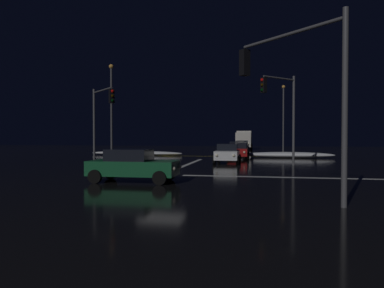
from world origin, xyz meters
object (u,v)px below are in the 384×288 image
traffic_signal_ne (282,104)px  streetlamp_left_near (111,104)px  traffic_signal_nw (101,111)px  streetlamp_right_far (283,114)px  sedan_orange (242,146)px  sedan_gray (237,148)px  box_truck (244,139)px  sedan_red (238,150)px  sedan_white (228,153)px  sedan_black (241,147)px  sedan_green_crossing (133,165)px  traffic_signal_se (294,78)px

traffic_signal_ne → streetlamp_left_near: bearing=158.7°
traffic_signal_nw → streetlamp_right_far: streetlamp_right_far is taller
traffic_signal_nw → sedan_orange: bearing=69.8°
sedan_gray → box_truck: (0.06, 19.35, 0.91)m
sedan_orange → streetlamp_right_far: size_ratio=0.48×
box_truck → sedan_gray: bearing=-90.2°
sedan_red → streetlamp_left_near: 13.15m
traffic_signal_ne → box_truck: bearing=96.6°
traffic_signal_ne → streetlamp_left_near: 16.86m
sedan_white → streetlamp_right_far: size_ratio=0.48×
sedan_red → traffic_signal_ne: 9.91m
sedan_orange → box_truck: 7.72m
sedan_gray → box_truck: bearing=89.8°
box_truck → streetlamp_right_far: size_ratio=0.93×
sedan_red → sedan_black: (-0.26, 12.25, 0.00)m
sedan_red → streetlamp_right_far: streetlamp_right_far is taller
streetlamp_right_far → traffic_signal_ne: bearing=-94.2°
sedan_white → streetlamp_right_far: (5.76, 19.31, 4.36)m
sedan_red → traffic_signal_nw: traffic_signal_nw is taller
traffic_signal_nw → sedan_black: bearing=64.5°
sedan_black → box_truck: size_ratio=0.52×
sedan_black → sedan_orange: size_ratio=1.00×
sedan_red → box_truck: 25.68m
sedan_white → traffic_signal_nw: (-9.68, -3.06, 3.38)m
sedan_black → sedan_red: bearing=-88.8°
sedan_gray → sedan_green_crossing: bearing=-98.1°
sedan_orange → traffic_signal_ne: 27.02m
streetlamp_left_near → box_truck: bearing=67.3°
sedan_white → sedan_black: same height
sedan_red → box_truck: box_truck is taller
sedan_white → sedan_orange: bearing=89.6°
sedan_gray → sedan_red: bearing=-85.7°
sedan_white → sedan_black: (0.33, 17.91, 0.00)m
traffic_signal_se → sedan_black: bearing=95.6°
sedan_white → traffic_signal_ne: bearing=-34.1°
sedan_gray → streetlamp_left_near: size_ratio=0.47×
streetlamp_right_far → streetlamp_left_near: size_ratio=0.97×
sedan_white → sedan_black: bearing=89.0°
sedan_gray → sedan_black: (0.22, 5.94, 0.00)m
sedan_red → streetlamp_right_far: bearing=69.3°
sedan_gray → traffic_signal_se: traffic_signal_se is taller
traffic_signal_se → sedan_gray: bearing=97.2°
streetlamp_left_near → sedan_white: bearing=-16.0°
sedan_black → box_truck: 13.44m
sedan_white → sedan_green_crossing: 13.51m
traffic_signal_nw → streetlamp_right_far: 27.20m
sedan_black → box_truck: (-0.16, 13.41, 0.91)m
sedan_white → streetlamp_left_near: 12.82m
traffic_signal_ne → sedan_white: bearing=145.9°
sedan_gray → streetlamp_left_near: bearing=-143.4°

